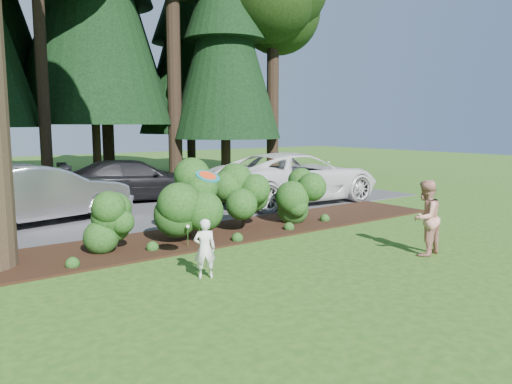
{
  "coord_description": "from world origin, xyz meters",
  "views": [
    {
      "loc": [
        -6.04,
        -7.44,
        2.84
      ],
      "look_at": [
        0.71,
        1.54,
        1.3
      ],
      "focal_mm": 35.0,
      "sensor_mm": 36.0,
      "label": 1
    }
  ],
  "objects_px": {
    "car_silver_wagon": "(40,194)",
    "child": "(205,249)",
    "adult": "(425,218)",
    "frisbee": "(208,176)",
    "car_dark_suv": "(134,180)",
    "car_white_suv": "(296,177)"
  },
  "relations": [
    {
      "from": "adult",
      "to": "child",
      "type": "bearing_deg",
      "value": -25.42
    },
    {
      "from": "car_dark_suv",
      "to": "child",
      "type": "relative_size",
      "value": 4.63
    },
    {
      "from": "car_silver_wagon",
      "to": "frisbee",
      "type": "height_order",
      "value": "frisbee"
    },
    {
      "from": "child",
      "to": "adult",
      "type": "height_order",
      "value": "adult"
    },
    {
      "from": "car_white_suv",
      "to": "frisbee",
      "type": "height_order",
      "value": "frisbee"
    },
    {
      "from": "car_silver_wagon",
      "to": "frisbee",
      "type": "xyz_separation_m",
      "value": [
        1.1,
        -7.36,
        1.05
      ]
    },
    {
      "from": "car_dark_suv",
      "to": "child",
      "type": "height_order",
      "value": "car_dark_suv"
    },
    {
      "from": "car_white_suv",
      "to": "adult",
      "type": "height_order",
      "value": "car_white_suv"
    },
    {
      "from": "car_silver_wagon",
      "to": "child",
      "type": "distance_m",
      "value": 7.28
    },
    {
      "from": "car_dark_suv",
      "to": "car_silver_wagon",
      "type": "bearing_deg",
      "value": 131.98
    },
    {
      "from": "adult",
      "to": "frisbee",
      "type": "height_order",
      "value": "frisbee"
    },
    {
      "from": "car_silver_wagon",
      "to": "car_dark_suv",
      "type": "xyz_separation_m",
      "value": [
        3.85,
        2.33,
        -0.09
      ]
    },
    {
      "from": "car_white_suv",
      "to": "adult",
      "type": "bearing_deg",
      "value": 162.67
    },
    {
      "from": "adult",
      "to": "frisbee",
      "type": "bearing_deg",
      "value": -23.4
    },
    {
      "from": "child",
      "to": "adult",
      "type": "relative_size",
      "value": 0.68
    },
    {
      "from": "car_silver_wagon",
      "to": "child",
      "type": "height_order",
      "value": "car_silver_wagon"
    },
    {
      "from": "child",
      "to": "car_silver_wagon",
      "type": "bearing_deg",
      "value": -58.02
    },
    {
      "from": "frisbee",
      "to": "car_dark_suv",
      "type": "bearing_deg",
      "value": 74.13
    },
    {
      "from": "child",
      "to": "adult",
      "type": "distance_m",
      "value": 4.91
    },
    {
      "from": "adult",
      "to": "frisbee",
      "type": "xyz_separation_m",
      "value": [
        -4.71,
        1.27,
        1.1
      ]
    },
    {
      "from": "child",
      "to": "frisbee",
      "type": "height_order",
      "value": "frisbee"
    },
    {
      "from": "frisbee",
      "to": "adult",
      "type": "bearing_deg",
      "value": -15.09
    }
  ]
}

